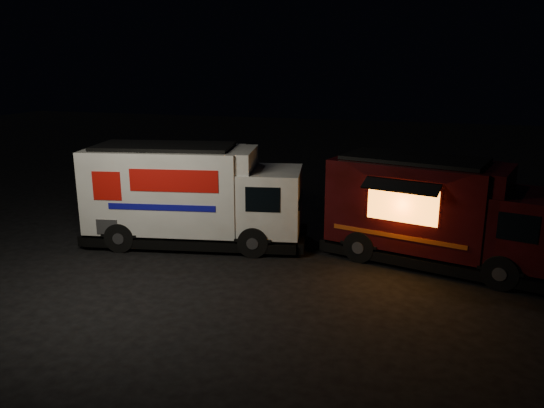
{
  "coord_description": "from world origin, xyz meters",
  "views": [
    {
      "loc": [
        5.33,
        -13.42,
        5.52
      ],
      "look_at": [
        0.66,
        2.0,
        1.23
      ],
      "focal_mm": 35.0,
      "sensor_mm": 36.0,
      "label": 1
    }
  ],
  "objects": [
    {
      "name": "ground",
      "position": [
        0.0,
        0.0,
        0.0
      ],
      "size": [
        80.0,
        80.0,
        0.0
      ],
      "primitive_type": "plane",
      "color": "black",
      "rests_on": "ground"
    },
    {
      "name": "white_truck",
      "position": [
        -1.58,
        1.16,
        1.56
      ],
      "size": [
        7.2,
        3.57,
        3.12
      ],
      "primitive_type": null,
      "rotation": [
        0.0,
        0.0,
        0.18
      ],
      "color": "white",
      "rests_on": "ground"
    },
    {
      "name": "red_truck",
      "position": [
        5.72,
        1.55,
        1.49
      ],
      "size": [
        6.81,
        3.89,
        2.99
      ],
      "primitive_type": null,
      "rotation": [
        0.0,
        0.0,
        -0.25
      ],
      "color": "#390A0E",
      "rests_on": "ground"
    }
  ]
}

